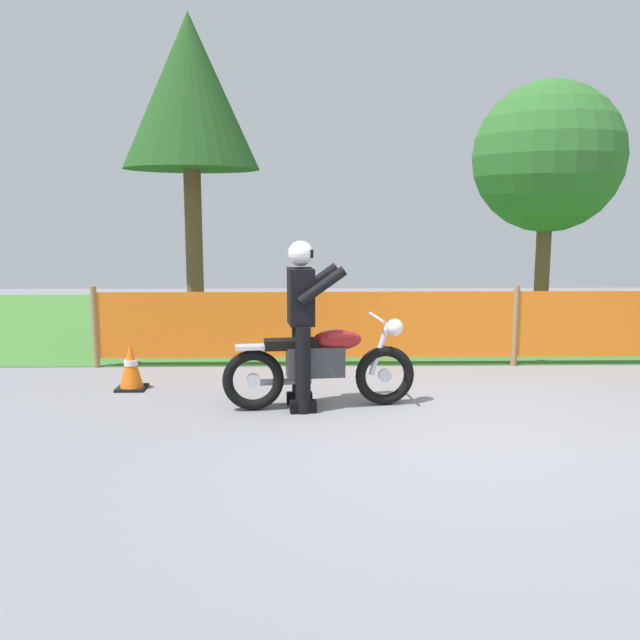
{
  "coord_description": "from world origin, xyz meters",
  "views": [
    {
      "loc": [
        -1.33,
        -5.67,
        1.95
      ],
      "look_at": [
        -1.21,
        0.97,
        0.9
      ],
      "focal_mm": 37.8,
      "sensor_mm": 36.0,
      "label": 1
    }
  ],
  "objects": [
    {
      "name": "traffic_cone",
      "position": [
        -3.31,
        1.72,
        0.26
      ],
      "size": [
        0.32,
        0.32,
        0.53
      ],
      "color": "black",
      "rests_on": "ground"
    },
    {
      "name": "tree_leftmost",
      "position": [
        -3.19,
        5.48,
        3.82
      ],
      "size": [
        2.18,
        2.18,
        5.08
      ],
      "color": "brown",
      "rests_on": "ground"
    },
    {
      "name": "grass_verge",
      "position": [
        0.0,
        6.72,
        0.01
      ],
      "size": [
        24.0,
        7.79,
        0.01
      ],
      "primitive_type": "cube",
      "color": "#427A33",
      "rests_on": "ground"
    },
    {
      "name": "tree_near_left",
      "position": [
        3.2,
        7.2,
        2.98
      ],
      "size": [
        2.8,
        2.8,
        4.4
      ],
      "color": "brown",
      "rests_on": "ground"
    },
    {
      "name": "motorcycle_lead",
      "position": [
        -1.19,
        0.97,
        0.45
      ],
      "size": [
        1.96,
        0.58,
        0.93
      ],
      "rotation": [
        0.0,
        0.0,
        0.13
      ],
      "color": "black",
      "rests_on": "ground"
    },
    {
      "name": "rider_lead",
      "position": [
        -1.38,
        0.95,
        0.92
      ],
      "size": [
        0.61,
        0.6,
        1.69
      ],
      "rotation": [
        0.0,
        0.0,
        0.13
      ],
      "color": "black",
      "rests_on": "ground"
    },
    {
      "name": "ground",
      "position": [
        0.0,
        0.0,
        -0.01
      ],
      "size": [
        24.0,
        24.0,
        0.02
      ],
      "primitive_type": "cube",
      "color": "gray"
    },
    {
      "name": "barrier_fence",
      "position": [
        -0.0,
        2.82,
        0.54
      ],
      "size": [
        8.15,
        0.08,
        1.05
      ],
      "color": "#997547",
      "rests_on": "ground"
    }
  ]
}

